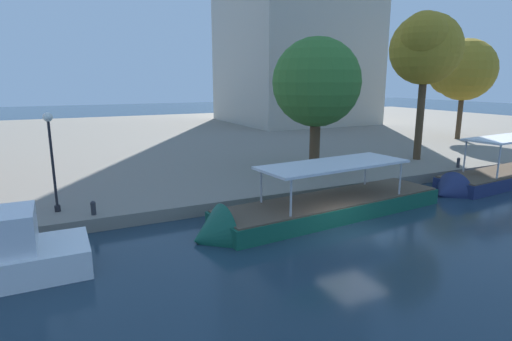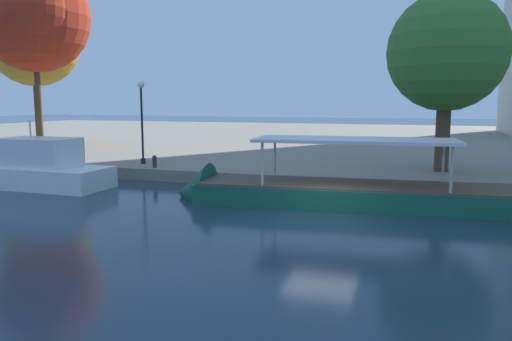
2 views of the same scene
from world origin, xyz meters
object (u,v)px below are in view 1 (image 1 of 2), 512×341
Objects in this scene: mooring_bollard_2 at (458,162)px; lamp_post at (51,150)px; tour_boat_1 at (315,213)px; tree_3 at (428,47)px; tour_boat_2 at (498,180)px; tree_1 at (317,82)px; mooring_bollard_1 at (93,207)px; tree_0 at (462,70)px.

lamp_post is at bearing 176.88° from mooring_bollard_2.
mooring_bollard_2 is (14.20, 3.24, 0.72)m from tour_boat_1.
mooring_bollard_2 is 0.15× the size of lamp_post.
tree_3 is (25.19, 1.90, 5.45)m from lamp_post.
lamp_post is at bearing -14.02° from tour_boat_2.
mooring_bollard_1 is at bearing -165.75° from tree_1.
tour_boat_1 is at bearing -18.95° from mooring_bollard_1.
lamp_post is 0.53× the size of tree_1.
tour_boat_2 is 24.58m from mooring_bollard_1.
mooring_bollard_1 is at bearing -172.43° from tree_3.
tree_3 is at bearing -88.41° from tour_boat_2.
tour_boat_2 is at bearing -83.57° from tree_3.
tree_3 is at bearing 95.56° from mooring_bollard_2.
mooring_bollard_2 is at bearing -21.90° from tree_1.
tree_3 is at bearing -151.32° from tree_0.
tour_boat_1 is 12.64m from lamp_post.
tour_boat_2 is 10.65m from tree_3.
tree_1 reaches higher than tour_boat_1.
mooring_bollard_1 is at bearing -23.98° from tour_boat_1.
tree_0 reaches higher than mooring_bollard_1.
tour_boat_2 is (14.57, 0.44, 0.00)m from tour_boat_1.
tree_0 is at bearing -137.80° from tour_boat_2.
mooring_bollard_2 is 11.64m from tree_1.
tree_0 reaches higher than mooring_bollard_2.
lamp_post reaches higher than mooring_bollard_2.
tour_boat_2 is at bearing -33.81° from tree_1.
tour_boat_2 is 2.91m from mooring_bollard_2.
mooring_bollard_1 is 0.14× the size of lamp_post.
tour_boat_2 is 26.41m from lamp_post.
lamp_post reaches higher than mooring_bollard_1.
tree_1 is (14.52, 3.69, 5.52)m from mooring_bollard_1.
tour_boat_2 is 18.37× the size of mooring_bollard_2.
lamp_post is 39.40m from tree_0.
tree_1 reaches higher than mooring_bollard_1.
tree_3 is at bearing -3.34° from tree_1.
tree_0 is 0.93× the size of tree_3.
tree_3 reaches higher than mooring_bollard_1.
tour_boat_1 is 19.56× the size of mooring_bollard_2.
tree_3 is (13.88, 6.53, 8.72)m from tour_boat_1.
mooring_bollard_1 is (-9.83, 3.38, 0.69)m from tour_boat_1.
mooring_bollard_1 is 0.06× the size of tree_0.
mooring_bollard_1 is 0.92× the size of mooring_bollard_2.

